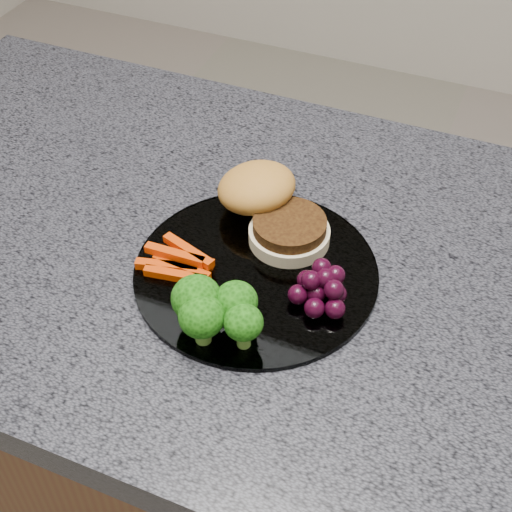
{
  "coord_description": "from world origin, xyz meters",
  "views": [
    {
      "loc": [
        0.17,
        -0.52,
        1.45
      ],
      "look_at": [
        -0.03,
        -0.04,
        0.93
      ],
      "focal_mm": 50.0,
      "sensor_mm": 36.0,
      "label": 1
    }
  ],
  "objects_px": {
    "island_cabinet": "(282,473)",
    "burger": "(268,206)",
    "plate": "(256,271)",
    "grape_bunch": "(322,288)"
  },
  "relations": [
    {
      "from": "island_cabinet",
      "to": "plate",
      "type": "xyz_separation_m",
      "value": [
        -0.03,
        -0.04,
        0.47
      ]
    },
    {
      "from": "plate",
      "to": "burger",
      "type": "xyz_separation_m",
      "value": [
        -0.02,
        0.08,
        0.02
      ]
    },
    {
      "from": "island_cabinet",
      "to": "plate",
      "type": "relative_size",
      "value": 4.62
    },
    {
      "from": "island_cabinet",
      "to": "plate",
      "type": "bearing_deg",
      "value": -127.89
    },
    {
      "from": "island_cabinet",
      "to": "grape_bunch",
      "type": "relative_size",
      "value": 18.83
    },
    {
      "from": "plate",
      "to": "island_cabinet",
      "type": "bearing_deg",
      "value": 52.11
    },
    {
      "from": "island_cabinet",
      "to": "burger",
      "type": "height_order",
      "value": "burger"
    },
    {
      "from": "plate",
      "to": "burger",
      "type": "relative_size",
      "value": 1.57
    },
    {
      "from": "burger",
      "to": "plate",
      "type": "bearing_deg",
      "value": -59.63
    },
    {
      "from": "island_cabinet",
      "to": "grape_bunch",
      "type": "distance_m",
      "value": 0.5
    }
  ]
}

